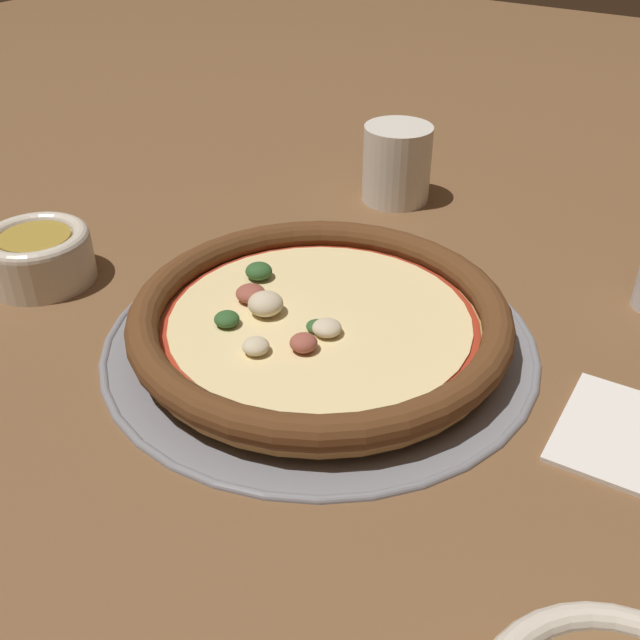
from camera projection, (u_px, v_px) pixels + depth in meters
The scene contains 6 objects.
ground_plane at pixel (320, 342), 0.65m from camera, with size 3.00×3.00×0.00m, color brown.
pizza_tray at pixel (320, 339), 0.65m from camera, with size 0.37×0.37×0.01m.
pizza at pixel (319, 319), 0.64m from camera, with size 0.33×0.33×0.04m.
bowl_near at pixel (38, 254), 0.72m from camera, with size 0.10×0.10×0.05m.
drinking_cup at pixel (397, 164), 0.87m from camera, with size 0.08×0.08×0.09m.
napkin at pixel (639, 437), 0.54m from camera, with size 0.12×0.12×0.01m.
Camera 1 is at (0.30, -0.44, 0.37)m, focal length 42.00 mm.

